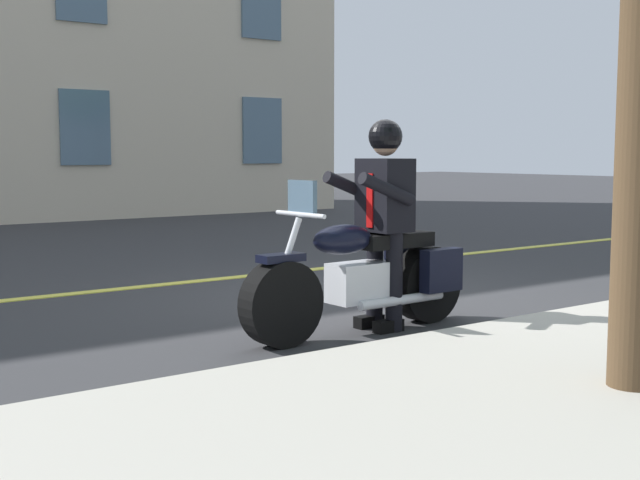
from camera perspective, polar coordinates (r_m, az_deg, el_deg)
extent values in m
plane|color=#333335|center=(8.38, 2.98, -4.07)|extent=(80.00, 80.00, 0.00)
cube|color=#E5DB4C|center=(9.99, -4.27, -2.41)|extent=(60.00, 0.16, 0.01)
cylinder|color=black|center=(6.29, -2.68, -4.40)|extent=(0.67, 0.22, 0.66)
cylinder|color=black|center=(7.29, 7.35, -3.01)|extent=(0.67, 0.22, 0.66)
cube|color=silver|center=(6.77, 2.87, -2.89)|extent=(0.57, 0.30, 0.32)
ellipsoid|color=black|center=(6.59, 1.57, 0.03)|extent=(0.57, 0.30, 0.24)
cube|color=black|center=(6.96, 5.07, 0.00)|extent=(0.71, 0.30, 0.12)
cube|color=black|center=(7.08, 8.34, -2.06)|extent=(0.40, 0.13, 0.36)
cube|color=black|center=(7.38, 5.88, -1.69)|extent=(0.40, 0.13, 0.36)
cylinder|color=silver|center=(6.26, -2.54, -1.95)|extent=(0.35, 0.06, 0.76)
cylinder|color=silver|center=(6.31, -1.37, 1.77)|extent=(0.06, 0.60, 0.04)
cube|color=black|center=(6.24, -2.69, -1.23)|extent=(0.36, 0.17, 0.06)
cylinder|color=silver|center=(6.87, 5.64, -4.12)|extent=(0.90, 0.11, 0.08)
cube|color=slate|center=(6.32, -1.23, 2.87)|extent=(0.05, 0.32, 0.28)
cylinder|color=black|center=(6.84, 5.11, -2.81)|extent=(0.14, 0.14, 0.84)
cube|color=black|center=(6.87, 4.72, -5.91)|extent=(0.26, 0.12, 0.10)
cylinder|color=black|center=(7.02, 3.78, -2.57)|extent=(0.14, 0.14, 0.84)
cube|color=black|center=(7.04, 3.39, -5.60)|extent=(0.26, 0.12, 0.10)
cube|color=black|center=(6.86, 4.49, 3.10)|extent=(0.33, 0.41, 0.60)
cube|color=red|center=(6.75, 3.48, 2.72)|extent=(0.03, 0.07, 0.44)
cylinder|color=black|center=(6.57, 4.62, 3.50)|extent=(0.55, 0.12, 0.28)
cylinder|color=black|center=(6.90, 2.15, 3.63)|extent=(0.55, 0.12, 0.28)
sphere|color=tan|center=(6.85, 4.52, 6.70)|extent=(0.22, 0.22, 0.22)
sphere|color=black|center=(6.85, 4.52, 7.11)|extent=(0.28, 0.28, 0.28)
cube|color=slate|center=(20.51, -3.99, 7.51)|extent=(1.10, 0.06, 1.60)
cube|color=slate|center=(18.54, -15.84, 7.45)|extent=(1.10, 0.06, 1.60)
cube|color=slate|center=(20.81, -4.05, 15.79)|extent=(1.10, 0.06, 1.60)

